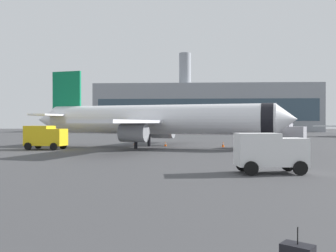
{
  "coord_description": "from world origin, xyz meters",
  "views": [
    {
      "loc": [
        0.06,
        -3.1,
        3.26
      ],
      "look_at": [
        -1.64,
        27.7,
        3.0
      ],
      "focal_mm": 40.52,
      "sensor_mm": 36.0,
      "label": 1
    }
  ],
  "objects_px": {
    "safety_cone_mid": "(135,142)",
    "cargo_van": "(269,151)",
    "safety_cone_far": "(165,144)",
    "safety_cone_outer": "(239,148)",
    "safety_cone_near": "(223,144)",
    "airplane_at_gate": "(155,120)",
    "service_truck": "(45,136)",
    "fuel_truck": "(280,134)"
  },
  "relations": [
    {
      "from": "service_truck",
      "to": "cargo_van",
      "type": "relative_size",
      "value": 1.11
    },
    {
      "from": "fuel_truck",
      "to": "safety_cone_mid",
      "type": "relative_size",
      "value": 10.3
    },
    {
      "from": "safety_cone_near",
      "to": "safety_cone_outer",
      "type": "height_order",
      "value": "safety_cone_near"
    },
    {
      "from": "fuel_truck",
      "to": "safety_cone_far",
      "type": "height_order",
      "value": "fuel_truck"
    },
    {
      "from": "airplane_at_gate",
      "to": "safety_cone_near",
      "type": "relative_size",
      "value": 47.94
    },
    {
      "from": "fuel_truck",
      "to": "safety_cone_far",
      "type": "bearing_deg",
      "value": 166.69
    },
    {
      "from": "cargo_van",
      "to": "fuel_truck",
      "type": "bearing_deg",
      "value": 75.23
    },
    {
      "from": "safety_cone_outer",
      "to": "safety_cone_far",
      "type": "bearing_deg",
      "value": 141.66
    },
    {
      "from": "safety_cone_mid",
      "to": "cargo_van",
      "type": "bearing_deg",
      "value": -67.3
    },
    {
      "from": "safety_cone_near",
      "to": "cargo_van",
      "type": "bearing_deg",
      "value": -88.65
    },
    {
      "from": "cargo_van",
      "to": "safety_cone_mid",
      "type": "height_order",
      "value": "cargo_van"
    },
    {
      "from": "cargo_van",
      "to": "safety_cone_near",
      "type": "relative_size",
      "value": 6.21
    },
    {
      "from": "safety_cone_near",
      "to": "safety_cone_far",
      "type": "distance_m",
      "value": 7.99
    },
    {
      "from": "fuel_truck",
      "to": "safety_cone_near",
      "type": "relative_size",
      "value": 8.73
    },
    {
      "from": "safety_cone_mid",
      "to": "safety_cone_outer",
      "type": "xyz_separation_m",
      "value": [
        13.98,
        -11.03,
        0.0
      ]
    },
    {
      "from": "cargo_van",
      "to": "safety_cone_far",
      "type": "height_order",
      "value": "cargo_van"
    },
    {
      "from": "safety_cone_near",
      "to": "airplane_at_gate",
      "type": "bearing_deg",
      "value": -170.01
    },
    {
      "from": "safety_cone_mid",
      "to": "safety_cone_far",
      "type": "height_order",
      "value": "safety_cone_mid"
    },
    {
      "from": "airplane_at_gate",
      "to": "service_truck",
      "type": "xyz_separation_m",
      "value": [
        -13.07,
        -4.2,
        -2.05
      ]
    },
    {
      "from": "airplane_at_gate",
      "to": "safety_cone_outer",
      "type": "relative_size",
      "value": 55.66
    },
    {
      "from": "airplane_at_gate",
      "to": "service_truck",
      "type": "bearing_deg",
      "value": -162.2
    },
    {
      "from": "cargo_van",
      "to": "service_truck",
      "type": "bearing_deg",
      "value": 137.92
    },
    {
      "from": "service_truck",
      "to": "safety_cone_far",
      "type": "height_order",
      "value": "service_truck"
    },
    {
      "from": "safety_cone_mid",
      "to": "safety_cone_far",
      "type": "xyz_separation_m",
      "value": [
        4.79,
        -3.76,
        -0.01
      ]
    },
    {
      "from": "service_truck",
      "to": "safety_cone_near",
      "type": "xyz_separation_m",
      "value": [
        22.03,
        5.78,
        -1.24
      ]
    },
    {
      "from": "service_truck",
      "to": "cargo_van",
      "type": "bearing_deg",
      "value": -42.08
    },
    {
      "from": "cargo_van",
      "to": "safety_cone_mid",
      "type": "bearing_deg",
      "value": 112.7
    },
    {
      "from": "service_truck",
      "to": "safety_cone_far",
      "type": "distance_m",
      "value": 16.07
    },
    {
      "from": "safety_cone_mid",
      "to": "safety_cone_outer",
      "type": "distance_m",
      "value": 17.81
    },
    {
      "from": "safety_cone_mid",
      "to": "safety_cone_outer",
      "type": "height_order",
      "value": "safety_cone_outer"
    },
    {
      "from": "airplane_at_gate",
      "to": "safety_cone_mid",
      "type": "relative_size",
      "value": 56.53
    },
    {
      "from": "cargo_van",
      "to": "safety_cone_mid",
      "type": "distance_m",
      "value": 34.29
    },
    {
      "from": "fuel_truck",
      "to": "safety_cone_outer",
      "type": "distance_m",
      "value": 6.95
    },
    {
      "from": "safety_cone_far",
      "to": "service_truck",
      "type": "bearing_deg",
      "value": -152.45
    },
    {
      "from": "safety_cone_outer",
      "to": "cargo_van",
      "type": "bearing_deg",
      "value": -92.1
    },
    {
      "from": "airplane_at_gate",
      "to": "cargo_van",
      "type": "bearing_deg",
      "value": -68.77
    },
    {
      "from": "safety_cone_mid",
      "to": "safety_cone_far",
      "type": "distance_m",
      "value": 6.09
    },
    {
      "from": "service_truck",
      "to": "safety_cone_outer",
      "type": "height_order",
      "value": "service_truck"
    },
    {
      "from": "cargo_van",
      "to": "safety_cone_far",
      "type": "relative_size",
      "value": 7.53
    },
    {
      "from": "safety_cone_outer",
      "to": "service_truck",
      "type": "bearing_deg",
      "value": -179.66
    },
    {
      "from": "safety_cone_mid",
      "to": "safety_cone_outer",
      "type": "bearing_deg",
      "value": -38.27
    },
    {
      "from": "fuel_truck",
      "to": "safety_cone_near",
      "type": "height_order",
      "value": "fuel_truck"
    }
  ]
}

